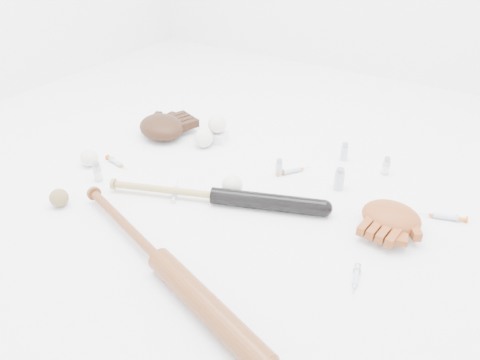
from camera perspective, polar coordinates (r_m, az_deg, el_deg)
The scene contains 21 objects.
bat_dark at distance 1.65m, azimuth -3.17°, elevation -1.90°, with size 0.82×0.06×0.06m, color black, non-canonical shape.
bat_wood at distance 1.40m, azimuth -9.63°, elevation -9.65°, with size 0.97×0.07×0.07m, color brown, non-canonical shape.
glove_dark at distance 2.12m, azimuth -9.55°, elevation 6.42°, with size 0.27×0.27×0.10m, color black, non-canonical shape.
glove_tan at distance 1.61m, azimuth 17.95°, elevation -4.31°, with size 0.23×0.23×0.08m, color brown, non-canonical shape.
trading_card at distance 2.24m, azimuth -10.76°, elevation 6.40°, with size 0.06×0.09×0.00m, color gold.
pedestal at distance 2.07m, azimuth -2.75°, elevation 5.30°, with size 0.08×0.08×0.04m, color white.
baseball_on_pedestal at distance 2.04m, azimuth -2.80°, elevation 6.84°, with size 0.08×0.08×0.08m, color silver.
baseball_left at distance 1.97m, azimuth -17.91°, elevation 2.59°, with size 0.07×0.07×0.07m, color silver.
baseball_upper at distance 2.02m, azimuth -4.46°, elevation 5.11°, with size 0.08×0.08×0.08m, color silver.
baseball_mid at distance 1.69m, azimuth -0.97°, elevation -0.62°, with size 0.08×0.08×0.08m, color silver.
baseball_aged at distance 1.75m, azimuth -21.19°, elevation -2.04°, with size 0.07×0.07×0.07m, color olive.
syringe_0 at distance 1.96m, azimuth -14.87°, elevation 2.09°, with size 0.15×0.03×0.02m, color #ADBCC6, non-canonical shape.
syringe_1 at distance 1.72m, azimuth -7.89°, elevation -1.47°, with size 0.15×0.03×0.02m, color #ADBCC6, non-canonical shape.
syringe_2 at distance 1.85m, azimuth 6.37°, elevation 1.12°, with size 0.16×0.03×0.02m, color #ADBCC6, non-canonical shape.
syringe_3 at distance 1.40m, azimuth 13.94°, elevation -11.50°, with size 0.14×0.02×0.02m, color #ADBCC6, non-canonical shape.
syringe_4 at distance 1.73m, azimuth 23.69°, elevation -4.13°, with size 0.17×0.03×0.02m, color #ADBCC6, non-canonical shape.
vial_0 at distance 1.96m, azimuth 12.61°, elevation 3.40°, with size 0.03×0.03×0.08m, color silver.
vial_1 at distance 1.90m, azimuth 17.39°, elevation 1.66°, with size 0.03×0.03×0.07m, color silver.
vial_2 at distance 1.82m, azimuth 4.78°, elevation 1.57°, with size 0.03×0.03×0.07m, color silver.
vial_3 at distance 1.76m, azimuth 12.01°, elevation 0.13°, with size 0.04×0.04×0.09m, color silver.
vial_4 at distance 1.85m, azimuth -17.00°, elevation 0.97°, with size 0.03×0.03×0.08m, color silver.
Camera 1 is at (0.78, -1.20, 0.96)m, focal length 35.00 mm.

